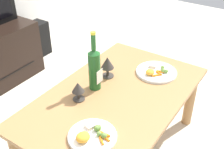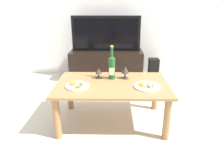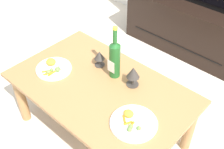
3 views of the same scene
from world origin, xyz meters
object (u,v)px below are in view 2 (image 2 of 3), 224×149
at_px(floor_speaker, 153,69).
at_px(dinner_plate_right, 147,86).
at_px(dining_table, 112,90).
at_px(dinner_plate_left, 77,85).
at_px(goblet_left, 99,72).
at_px(goblet_right, 125,70).
at_px(tv_screen, 106,34).
at_px(wine_bottle, 112,66).
at_px(tv_stand, 106,65).

relative_size(floor_speaker, dinner_plate_right, 1.31).
bearing_deg(dinner_plate_right, floor_speaker, 76.83).
distance_m(dining_table, floor_speaker, 1.61).
height_order(dining_table, dinner_plate_right, dinner_plate_right).
xyz_separation_m(floor_speaker, dinner_plate_left, (-1.07, -1.52, 0.30)).
bearing_deg(goblet_left, goblet_right, -0.00).
bearing_deg(tv_screen, goblet_right, -77.85).
bearing_deg(floor_speaker, goblet_right, -114.34).
bearing_deg(floor_speaker, tv_screen, -177.56).
bearing_deg(dining_table, dinner_plate_left, -165.20).
distance_m(floor_speaker, wine_bottle, 1.53).
bearing_deg(dinner_plate_right, dinner_plate_left, -179.96).
bearing_deg(dining_table, floor_speaker, 63.53).
bearing_deg(goblet_left, dinner_plate_left, -129.18).
distance_m(wine_bottle, dinner_plate_left, 0.45).
distance_m(dining_table, tv_stand, 1.40).
xyz_separation_m(floor_speaker, wine_bottle, (-0.72, -1.28, 0.44)).
relative_size(dining_table, goblet_left, 10.12).
bearing_deg(goblet_right, dinner_plate_right, -49.68).
bearing_deg(goblet_left, dining_table, -44.92).
xyz_separation_m(wine_bottle, dinner_plate_left, (-0.35, -0.24, -0.13)).
relative_size(tv_stand, tv_screen, 1.08).
relative_size(tv_screen, wine_bottle, 3.00).
xyz_separation_m(tv_stand, tv_screen, (0.00, -0.00, 0.54)).
distance_m(goblet_left, dinner_plate_left, 0.33).
relative_size(goblet_left, dinner_plate_right, 0.43).
relative_size(floor_speaker, goblet_left, 3.02).
distance_m(wine_bottle, goblet_right, 0.16).
distance_m(floor_speaker, dinner_plate_left, 1.89).
distance_m(floor_speaker, goblet_left, 1.59).
relative_size(dining_table, dinner_plate_left, 4.86).
xyz_separation_m(dining_table, tv_stand, (-0.12, 1.39, -0.14)).
distance_m(wine_bottle, dinner_plate_right, 0.45).
xyz_separation_m(tv_stand, dinner_plate_right, (0.48, -1.49, 0.23)).
xyz_separation_m(tv_stand, wine_bottle, (0.12, -1.25, 0.36)).
xyz_separation_m(floor_speaker, dinner_plate_right, (-0.36, -1.52, 0.30)).
relative_size(tv_screen, dinner_plate_right, 4.15).
xyz_separation_m(dining_table, floor_speaker, (0.71, 1.43, -0.21)).
height_order(tv_screen, goblet_right, tv_screen).
bearing_deg(dining_table, tv_stand, 95.01).
height_order(tv_stand, goblet_left, goblet_left).
height_order(dining_table, goblet_right, goblet_right).
distance_m(dining_table, wine_bottle, 0.27).
relative_size(tv_stand, floor_speaker, 3.44).
bearing_deg(dinner_plate_right, dining_table, 165.13).
height_order(wine_bottle, dinner_plate_left, wine_bottle).
bearing_deg(floor_speaker, dinner_plate_right, -103.49).
bearing_deg(dinner_plate_right, wine_bottle, 146.32).
relative_size(dining_table, tv_screen, 1.05).
height_order(goblet_right, dinner_plate_left, goblet_right).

